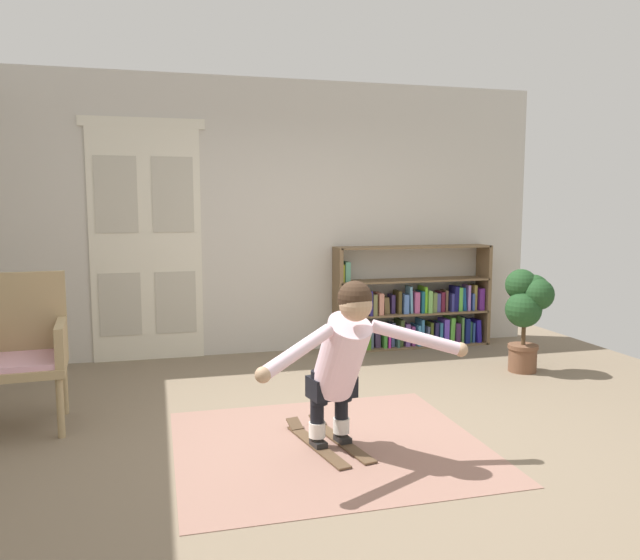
# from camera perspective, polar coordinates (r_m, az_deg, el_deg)

# --- Properties ---
(ground_plane) EXTENTS (7.20, 7.20, 0.00)m
(ground_plane) POSITION_cam_1_polar(r_m,az_deg,el_deg) (4.48, 1.95, -13.94)
(ground_plane) COLOR #7A6954
(back_wall) EXTENTS (6.00, 0.10, 2.90)m
(back_wall) POSITION_cam_1_polar(r_m,az_deg,el_deg) (6.71, -4.41, 5.69)
(back_wall) COLOR beige
(back_wall) RESTS_ON ground
(double_door) EXTENTS (1.22, 0.05, 2.45)m
(double_door) POSITION_cam_1_polar(r_m,az_deg,el_deg) (6.56, -15.63, 3.50)
(double_door) COLOR silver
(double_door) RESTS_ON ground
(rug) EXTENTS (2.02, 1.83, 0.01)m
(rug) POSITION_cam_1_polar(r_m,az_deg,el_deg) (4.28, 0.85, -14.87)
(rug) COLOR #916A5C
(rug) RESTS_ON ground
(bookshelf) EXTENTS (1.79, 0.30, 1.14)m
(bookshelf) POSITION_cam_1_polar(r_m,az_deg,el_deg) (7.06, 8.43, -2.65)
(bookshelf) COLOR brown
(bookshelf) RESTS_ON ground
(wicker_chair) EXTENTS (0.65, 0.65, 1.10)m
(wicker_chair) POSITION_cam_1_polar(r_m,az_deg,el_deg) (4.95, -25.68, -5.55)
(wicker_chair) COLOR tan
(wicker_chair) RESTS_ON ground
(potted_plant) EXTENTS (0.44, 0.43, 0.98)m
(potted_plant) POSITION_cam_1_polar(r_m,az_deg,el_deg) (6.21, 18.48, -2.21)
(potted_plant) COLOR brown
(potted_plant) RESTS_ON ground
(skis_pair) EXTENTS (0.43, 0.86, 0.07)m
(skis_pair) POSITION_cam_1_polar(r_m,az_deg,el_deg) (4.30, 0.67, -14.50)
(skis_pair) COLOR brown
(skis_pair) RESTS_ON rug
(person_skier) EXTENTS (1.40, 0.80, 1.07)m
(person_skier) POSITION_cam_1_polar(r_m,az_deg,el_deg) (3.92, 2.13, -6.81)
(person_skier) COLOR white
(person_skier) RESTS_ON skis_pair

